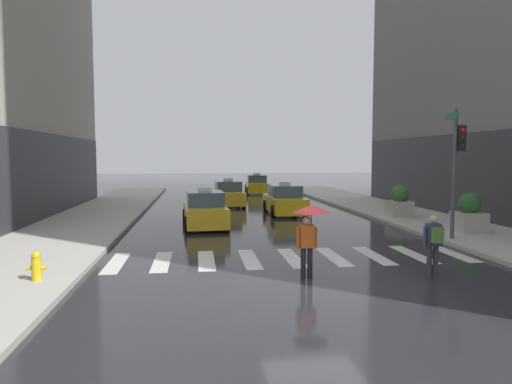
{
  "coord_description": "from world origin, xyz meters",
  "views": [
    {
      "loc": [
        -2.98,
        -10.92,
        3.18
      ],
      "look_at": [
        -0.49,
        8.0,
        1.72
      ],
      "focal_mm": 31.91,
      "sensor_mm": 36.0,
      "label": 1
    }
  ],
  "objects": [
    {
      "name": "planter_mid_block",
      "position": [
        7.33,
        11.05,
        0.87
      ],
      "size": [
        1.1,
        1.1,
        1.6
      ],
      "color": "#A8A399",
      "rests_on": "curb_right"
    },
    {
      "name": "fire_hydrant",
      "position": [
        -6.91,
        0.71,
        0.51
      ],
      "size": [
        0.48,
        0.24,
        0.72
      ],
      "color": "gold",
      "rests_on": "curb_left"
    },
    {
      "name": "ground_plane",
      "position": [
        0.0,
        0.0,
        0.0
      ],
      "size": [
        160.0,
        160.0,
        0.0
      ],
      "primitive_type": "plane",
      "color": "#26262B"
    },
    {
      "name": "taxi_second",
      "position": [
        1.93,
        14.12,
        0.72
      ],
      "size": [
        1.95,
        4.55,
        1.8
      ],
      "color": "yellow",
      "rests_on": "ground"
    },
    {
      "name": "crosswalk_markings",
      "position": [
        -0.0,
        3.0,
        0.0
      ],
      "size": [
        11.3,
        2.8,
        0.01
      ],
      "color": "silver",
      "rests_on": "ground"
    },
    {
      "name": "pedestrian_with_umbrella",
      "position": [
        -0.05,
        0.56,
        1.52
      ],
      "size": [
        0.96,
        0.96,
        1.94
      ],
      "color": "black",
      "rests_on": "ground"
    },
    {
      "name": "taxi_fourth",
      "position": [
        2.31,
        28.86,
        0.72
      ],
      "size": [
        2.11,
        4.62,
        1.8
      ],
      "color": "yellow",
      "rests_on": "ground"
    },
    {
      "name": "taxi_lead",
      "position": [
        -2.61,
        10.0,
        0.72
      ],
      "size": [
        2.12,
        4.63,
        1.8
      ],
      "color": "gold",
      "rests_on": "ground"
    },
    {
      "name": "planter_near_corner",
      "position": [
        7.99,
        6.11,
        0.87
      ],
      "size": [
        1.1,
        1.1,
        1.6
      ],
      "color": "#A8A399",
      "rests_on": "curb_right"
    },
    {
      "name": "traffic_light_pole",
      "position": [
        6.58,
        4.79,
        3.26
      ],
      "size": [
        0.44,
        0.84,
        4.8
      ],
      "color": "#47474C",
      "rests_on": "curb_right"
    },
    {
      "name": "pedestrian_with_backpack",
      "position": [
        3.27,
        0.32,
        0.97
      ],
      "size": [
        0.55,
        0.43,
        1.65
      ],
      "color": "#333338",
      "rests_on": "ground"
    },
    {
      "name": "taxi_third",
      "position": [
        -0.92,
        18.95,
        0.72
      ],
      "size": [
        2.08,
        4.61,
        1.8
      ],
      "color": "gold",
      "rests_on": "ground"
    }
  ]
}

